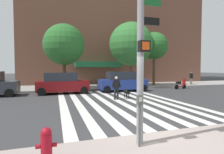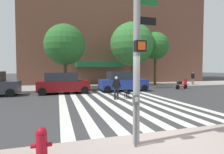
{
  "view_description": "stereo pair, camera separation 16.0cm",
  "coord_description": "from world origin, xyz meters",
  "px_view_note": "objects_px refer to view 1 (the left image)",
  "views": [
    {
      "loc": [
        -2.9,
        -4.97,
        2.18
      ],
      "look_at": [
        0.87,
        6.85,
        1.61
      ],
      "focal_mm": 28.71,
      "sensor_mm": 36.0,
      "label": 1
    },
    {
      "loc": [
        -2.74,
        -5.02,
        2.18
      ],
      "look_at": [
        0.87,
        6.85,
        1.61
      ],
      "focal_mm": 28.71,
      "sensor_mm": 36.0,
      "label": 2
    }
  ],
  "objects_px": {
    "traffic_light_pole": "(142,17)",
    "parked_car_behind_first": "(62,83)",
    "parking_meter_curbside": "(140,113)",
    "street_tree_nearest": "(64,45)",
    "fire_hydrant": "(46,145)",
    "dog_on_leash": "(126,92)",
    "pedestrian_dog_walker": "(116,87)",
    "parked_car_third_in_line": "(122,82)",
    "street_tree_further": "(154,46)",
    "parked_scooter": "(180,85)",
    "pedestrian_bystander": "(191,77)",
    "street_tree_middle": "(131,44)"
  },
  "relations": [
    {
      "from": "fire_hydrant",
      "to": "parked_scooter",
      "type": "xyz_separation_m",
      "value": [
        13.07,
        12.03,
        -0.04
      ]
    },
    {
      "from": "parking_meter_curbside",
      "to": "parked_scooter",
      "type": "relative_size",
      "value": 0.84
    },
    {
      "from": "parked_car_behind_first",
      "to": "street_tree_middle",
      "type": "bearing_deg",
      "value": 23.28
    },
    {
      "from": "parking_meter_curbside",
      "to": "street_tree_nearest",
      "type": "relative_size",
      "value": 0.21
    },
    {
      "from": "fire_hydrant",
      "to": "street_tree_middle",
      "type": "distance_m",
      "value": 18.45
    },
    {
      "from": "street_tree_nearest",
      "to": "pedestrian_dog_walker",
      "type": "xyz_separation_m",
      "value": [
        3.21,
        -6.79,
        -3.66
      ]
    },
    {
      "from": "fire_hydrant",
      "to": "parked_car_behind_first",
      "type": "height_order",
      "value": "parked_car_behind_first"
    },
    {
      "from": "fire_hydrant",
      "to": "dog_on_leash",
      "type": "relative_size",
      "value": 0.69
    },
    {
      "from": "street_tree_nearest",
      "to": "street_tree_further",
      "type": "height_order",
      "value": "street_tree_further"
    },
    {
      "from": "street_tree_middle",
      "to": "pedestrian_dog_walker",
      "type": "height_order",
      "value": "street_tree_middle"
    },
    {
      "from": "traffic_light_pole",
      "to": "dog_on_leash",
      "type": "height_order",
      "value": "traffic_light_pole"
    },
    {
      "from": "dog_on_leash",
      "to": "parked_scooter",
      "type": "bearing_deg",
      "value": 25.77
    },
    {
      "from": "parking_meter_curbside",
      "to": "pedestrian_bystander",
      "type": "height_order",
      "value": "pedestrian_bystander"
    },
    {
      "from": "parked_car_third_in_line",
      "to": "parking_meter_curbside",
      "type": "bearing_deg",
      "value": -108.76
    },
    {
      "from": "parking_meter_curbside",
      "to": "dog_on_leash",
      "type": "height_order",
      "value": "parking_meter_curbside"
    },
    {
      "from": "street_tree_further",
      "to": "pedestrian_bystander",
      "type": "relative_size",
      "value": 3.97
    },
    {
      "from": "fire_hydrant",
      "to": "street_tree_further",
      "type": "bearing_deg",
      "value": 52.55
    },
    {
      "from": "traffic_light_pole",
      "to": "parked_car_behind_first",
      "type": "height_order",
      "value": "traffic_light_pole"
    },
    {
      "from": "fire_hydrant",
      "to": "street_tree_nearest",
      "type": "relative_size",
      "value": 0.12
    },
    {
      "from": "fire_hydrant",
      "to": "parked_scooter",
      "type": "bearing_deg",
      "value": 42.61
    },
    {
      "from": "traffic_light_pole",
      "to": "fire_hydrant",
      "type": "distance_m",
      "value": 3.82
    },
    {
      "from": "street_tree_further",
      "to": "fire_hydrant",
      "type": "bearing_deg",
      "value": -127.45
    },
    {
      "from": "parked_car_behind_first",
      "to": "parked_scooter",
      "type": "relative_size",
      "value": 2.7
    },
    {
      "from": "parked_car_behind_first",
      "to": "street_tree_middle",
      "type": "relative_size",
      "value": 0.59
    },
    {
      "from": "parking_meter_curbside",
      "to": "pedestrian_dog_walker",
      "type": "height_order",
      "value": "pedestrian_dog_walker"
    },
    {
      "from": "traffic_light_pole",
      "to": "parked_car_third_in_line",
      "type": "bearing_deg",
      "value": 71.5
    },
    {
      "from": "street_tree_nearest",
      "to": "dog_on_leash",
      "type": "xyz_separation_m",
      "value": [
        4.14,
        -6.38,
        -4.14
      ]
    },
    {
      "from": "parked_car_behind_first",
      "to": "fire_hydrant",
      "type": "bearing_deg",
      "value": -93.77
    },
    {
      "from": "parked_scooter",
      "to": "traffic_light_pole",
      "type": "bearing_deg",
      "value": -132.13
    },
    {
      "from": "parked_car_third_in_line",
      "to": "parked_scooter",
      "type": "height_order",
      "value": "parked_car_third_in_line"
    },
    {
      "from": "parked_car_behind_first",
      "to": "parked_scooter",
      "type": "xyz_separation_m",
      "value": [
        12.27,
        -0.1,
        -0.43
      ]
    },
    {
      "from": "street_tree_nearest",
      "to": "parking_meter_curbside",
      "type": "bearing_deg",
      "value": -85.38
    },
    {
      "from": "street_tree_further",
      "to": "pedestrian_bystander",
      "type": "xyz_separation_m",
      "value": [
        4.95,
        -0.83,
        -3.89
      ]
    },
    {
      "from": "traffic_light_pole",
      "to": "parked_scooter",
      "type": "distance_m",
      "value": 16.25
    },
    {
      "from": "street_tree_nearest",
      "to": "parked_scooter",
      "type": "bearing_deg",
      "value": -12.26
    },
    {
      "from": "parked_scooter",
      "to": "fire_hydrant",
      "type": "bearing_deg",
      "value": -137.39
    },
    {
      "from": "parked_scooter",
      "to": "street_tree_further",
      "type": "distance_m",
      "value": 5.81
    },
    {
      "from": "fire_hydrant",
      "to": "street_tree_nearest",
      "type": "distance_m",
      "value": 15.22
    },
    {
      "from": "street_tree_nearest",
      "to": "dog_on_leash",
      "type": "height_order",
      "value": "street_tree_nearest"
    },
    {
      "from": "parked_scooter",
      "to": "dog_on_leash",
      "type": "xyz_separation_m",
      "value": [
        -7.83,
        -3.78,
        -0.03
      ]
    },
    {
      "from": "traffic_light_pole",
      "to": "parking_meter_curbside",
      "type": "bearing_deg",
      "value": -134.1
    },
    {
      "from": "pedestrian_bystander",
      "to": "dog_on_leash",
      "type": "bearing_deg",
      "value": -150.96
    },
    {
      "from": "parked_car_behind_first",
      "to": "dog_on_leash",
      "type": "distance_m",
      "value": 5.91
    },
    {
      "from": "pedestrian_dog_walker",
      "to": "dog_on_leash",
      "type": "height_order",
      "value": "pedestrian_dog_walker"
    },
    {
      "from": "parked_car_third_in_line",
      "to": "parked_scooter",
      "type": "relative_size",
      "value": 2.83
    },
    {
      "from": "parked_scooter",
      "to": "street_tree_nearest",
      "type": "height_order",
      "value": "street_tree_nearest"
    },
    {
      "from": "parked_car_third_in_line",
      "to": "street_tree_nearest",
      "type": "bearing_deg",
      "value": 154.53
    },
    {
      "from": "parked_car_behind_first",
      "to": "parked_car_third_in_line",
      "type": "bearing_deg",
      "value": 0.01
    },
    {
      "from": "fire_hydrant",
      "to": "pedestrian_dog_walker",
      "type": "xyz_separation_m",
      "value": [
        4.3,
        7.84,
        0.41
      ]
    },
    {
      "from": "traffic_light_pole",
      "to": "dog_on_leash",
      "type": "xyz_separation_m",
      "value": [
        2.88,
        8.06,
        -3.08
      ]
    }
  ]
}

